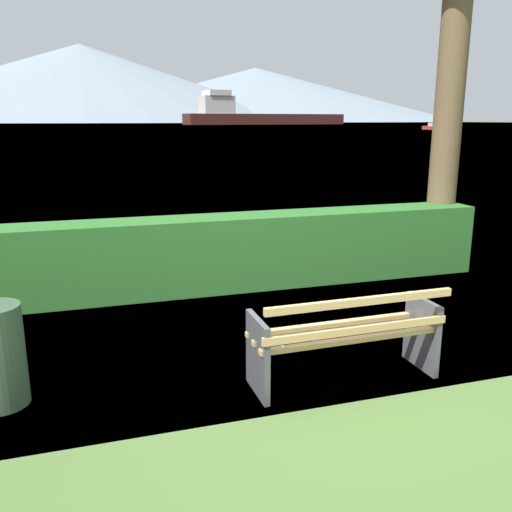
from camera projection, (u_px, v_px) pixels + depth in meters
The scene contains 7 objects.
ground_plane at pixel (341, 378), 4.93m from camera, with size 1400.00×1400.00×0.00m, color #4C6B33.
water_surface at pixel (86, 124), 291.57m from camera, with size 620.00×620.00×0.00m, color #7A99A8.
park_bench at pixel (346, 337), 4.77m from camera, with size 1.70×0.59×0.87m.
hedge_row at pixel (249, 251), 7.54m from camera, with size 6.87×0.64×1.01m, color #2D6B28.
cargo_ship_large at pixel (255, 115), 240.56m from camera, with size 77.30×23.07×14.20m.
fishing_boat_near at pixel (433, 127), 122.43m from camera, with size 2.04×5.65×1.57m.
distant_hills at pixel (60, 87), 515.44m from camera, with size 875.66×455.89×70.12m.
Camera 1 is at (-2.08, -4.07, 2.28)m, focal length 38.14 mm.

